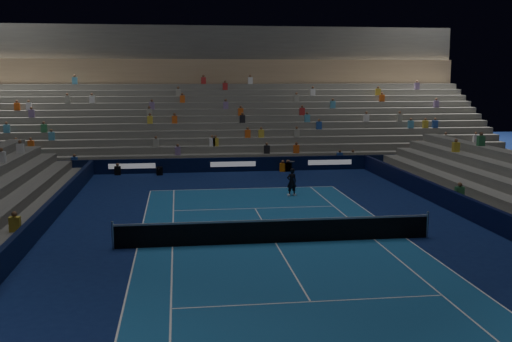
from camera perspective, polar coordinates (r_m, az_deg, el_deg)
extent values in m
plane|color=#0C1B4D|center=(24.08, 1.88, -6.93)|extent=(90.00, 90.00, 0.00)
cube|color=#19548E|center=(24.08, 1.88, -6.92)|extent=(10.97, 23.77, 0.01)
cube|color=black|center=(41.97, -2.23, 0.63)|extent=(44.00, 0.25, 1.00)
cube|color=black|center=(27.23, 22.53, -4.66)|extent=(0.25, 37.00, 1.00)
cube|color=black|center=(24.37, -21.38, -6.15)|extent=(0.25, 37.00, 1.00)
cube|color=slate|center=(42.99, -2.36, 0.49)|extent=(44.00, 1.00, 0.50)
cube|color=slate|center=(43.94, -2.48, 1.01)|extent=(44.00, 1.00, 1.00)
cube|color=slate|center=(44.89, -2.59, 1.50)|extent=(44.00, 1.00, 1.50)
cube|color=slate|center=(45.85, -2.70, 1.97)|extent=(44.00, 1.00, 2.00)
cube|color=slate|center=(46.81, -2.81, 2.42)|extent=(44.00, 1.00, 2.50)
cube|color=slate|center=(47.77, -2.91, 2.86)|extent=(44.00, 1.00, 3.00)
cube|color=slate|center=(48.74, -3.01, 3.27)|extent=(44.00, 1.00, 3.50)
cube|color=slate|center=(49.70, -3.10, 3.67)|extent=(44.00, 1.00, 4.00)
cube|color=slate|center=(50.67, -3.19, 4.06)|extent=(44.00, 1.00, 4.50)
cube|color=slate|center=(51.65, -3.28, 4.43)|extent=(44.00, 1.00, 5.00)
cube|color=slate|center=(52.62, -3.36, 4.79)|extent=(44.00, 1.00, 5.50)
cube|color=slate|center=(53.60, -3.44, 5.13)|extent=(44.00, 1.00, 6.00)
cube|color=#987E5E|center=(54.58, -3.57, 9.51)|extent=(44.00, 0.60, 2.20)
cube|color=#464644|center=(56.06, -3.70, 12.15)|extent=(44.00, 2.40, 3.00)
cube|color=#61615C|center=(24.64, -23.16, -6.70)|extent=(1.00, 37.00, 0.50)
cylinder|color=#B2B2B7|center=(23.78, -13.60, -6.02)|extent=(0.10, 0.10, 1.10)
cylinder|color=#B2B2B7|center=(25.74, 16.14, -4.98)|extent=(0.10, 0.10, 1.10)
cube|color=black|center=(23.96, 1.89, -5.90)|extent=(12.80, 0.03, 0.90)
cube|color=white|center=(23.84, 1.89, -4.76)|extent=(12.80, 0.04, 0.08)
imported|color=black|center=(33.38, 3.45, -1.06)|extent=(0.64, 0.48, 1.57)
cube|color=black|center=(41.06, -9.26, 0.01)|extent=(0.47, 0.55, 0.55)
cylinder|color=black|center=(40.61, -9.29, 0.15)|extent=(0.20, 0.37, 0.16)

